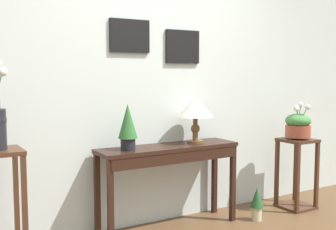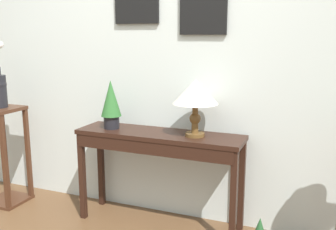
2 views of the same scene
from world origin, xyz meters
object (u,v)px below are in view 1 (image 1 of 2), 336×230
(console_table, at_px, (170,159))
(planter_bowl_wide_right, at_px, (298,125))
(pedestal_stand_right, at_px, (297,174))
(pedestal_stand_left, at_px, (0,212))
(potted_plant_floor, at_px, (257,202))
(table_lamp, at_px, (195,109))
(potted_plant_on_console, at_px, (128,125))

(console_table, height_order, planter_bowl_wide_right, planter_bowl_wide_right)
(pedestal_stand_right, relative_size, planter_bowl_wide_right, 1.93)
(pedestal_stand_left, relative_size, planter_bowl_wide_right, 2.32)
(pedestal_stand_left, bearing_deg, potted_plant_floor, -3.12)
(console_table, bearing_deg, pedestal_stand_right, -5.93)
(table_lamp, xyz_separation_m, pedestal_stand_left, (-1.77, -0.14, -0.65))
(planter_bowl_wide_right, bearing_deg, potted_plant_floor, -172.34)
(potted_plant_on_console, relative_size, potted_plant_floor, 1.19)
(console_table, height_order, pedestal_stand_right, console_table)
(table_lamp, height_order, potted_plant_on_console, table_lamp)
(console_table, height_order, potted_plant_on_console, potted_plant_on_console)
(console_table, bearing_deg, table_lamp, 4.44)
(console_table, xyz_separation_m, potted_plant_on_console, (-0.41, 0.00, 0.33))
(potted_plant_on_console, bearing_deg, potted_plant_floor, -10.95)
(console_table, bearing_deg, potted_plant_floor, -15.87)
(pedestal_stand_right, distance_m, planter_bowl_wide_right, 0.52)
(pedestal_stand_left, relative_size, pedestal_stand_right, 1.20)
(table_lamp, relative_size, pedestal_stand_left, 0.48)
(potted_plant_on_console, relative_size, planter_bowl_wide_right, 1.03)
(pedestal_stand_right, xyz_separation_m, planter_bowl_wide_right, (-0.00, -0.00, 0.52))
(potted_plant_on_console, relative_size, pedestal_stand_left, 0.44)
(pedestal_stand_right, height_order, planter_bowl_wide_right, planter_bowl_wide_right)
(pedestal_stand_left, height_order, potted_plant_floor, pedestal_stand_left)
(potted_plant_floor, bearing_deg, pedestal_stand_right, 7.77)
(table_lamp, distance_m, pedestal_stand_right, 1.40)
(pedestal_stand_right, relative_size, potted_plant_floor, 2.24)
(console_table, distance_m, table_lamp, 0.53)
(planter_bowl_wide_right, relative_size, potted_plant_floor, 1.16)
(pedestal_stand_left, bearing_deg, table_lamp, 4.39)
(potted_plant_on_console, height_order, pedestal_stand_right, potted_plant_on_console)
(table_lamp, height_order, pedestal_stand_left, table_lamp)
(potted_plant_on_console, bearing_deg, pedestal_stand_left, -173.72)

